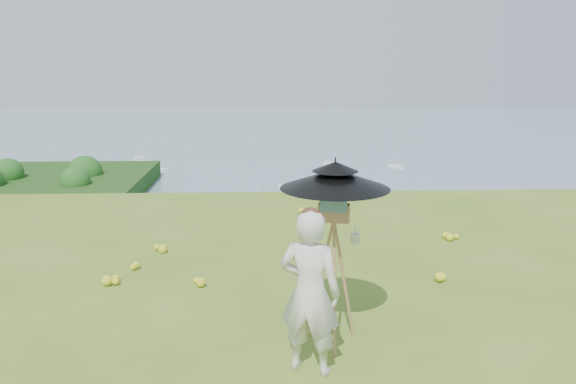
{
  "coord_description": "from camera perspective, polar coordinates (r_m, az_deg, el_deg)",
  "views": [
    {
      "loc": [
        -0.2,
        -5.44,
        2.88
      ],
      "look_at": [
        0.13,
        2.39,
        1.06
      ],
      "focal_mm": 35.0,
      "sensor_mm": 36.0,
      "label": 1
    }
  ],
  "objects": [
    {
      "name": "bay_water",
      "position": [
        248.19,
        -2.34,
        4.49
      ],
      "size": [
        700.0,
        700.0,
        0.0
      ],
      "primitive_type": "plane",
      "color": "slate",
      "rests_on": "ground"
    },
    {
      "name": "slope_trees",
      "position": [
        44.21,
        -1.98,
        -10.81
      ],
      "size": [
        110.0,
        50.0,
        6.0
      ],
      "primitive_type": null,
      "color": "#1E5218",
      "rests_on": "forest_slope"
    },
    {
      "name": "sun_umbrella",
      "position": [
        5.58,
        4.78,
        0.39
      ],
      "size": [
        1.38,
        1.38,
        0.62
      ],
      "primitive_type": null,
      "rotation": [
        0.0,
        0.0,
        -0.31
      ],
      "color": "black",
      "rests_on": "field_easel"
    },
    {
      "name": "shoreline_tier",
      "position": [
        89.34,
        -2.09,
        -12.76
      ],
      "size": [
        170.0,
        28.0,
        8.0
      ],
      "primitive_type": "cube",
      "color": "#6D6357",
      "rests_on": "bay_water"
    },
    {
      "name": "harbor_town",
      "position": [
        86.71,
        -2.13,
        -8.89
      ],
      "size": [
        110.0,
        22.0,
        5.0
      ],
      "primitive_type": null,
      "color": "beige",
      "rests_on": "shoreline_tier"
    },
    {
      "name": "painter_cap",
      "position": [
        5.03,
        2.31,
        -2.22
      ],
      "size": [
        0.28,
        0.3,
        0.1
      ],
      "primitive_type": null,
      "rotation": [
        0.0,
        0.0,
        -0.31
      ],
      "color": "#CA6F77",
      "rests_on": "painter"
    },
    {
      "name": "field_easel",
      "position": [
        5.8,
        4.58,
        -7.78
      ],
      "size": [
        0.76,
        0.76,
        1.64
      ],
      "primitive_type": null,
      "rotation": [
        0.0,
        0.0,
        -0.25
      ],
      "color": "#9E6642",
      "rests_on": "ground"
    },
    {
      "name": "ground",
      "position": [
        6.15,
        -0.29,
        -14.82
      ],
      "size": [
        14.0,
        14.0,
        0.0
      ],
      "primitive_type": "plane",
      "color": "#567120",
      "rests_on": "ground"
    },
    {
      "name": "painter",
      "position": [
        5.28,
        2.23,
        -10.16
      ],
      "size": [
        0.68,
        0.57,
        1.6
      ],
      "primitive_type": "imported",
      "rotation": [
        0.0,
        0.0,
        2.76
      ],
      "color": "silver",
      "rests_on": "ground"
    },
    {
      "name": "moored_boats",
      "position": [
        170.84,
        -6.48,
        0.62
      ],
      "size": [
        140.0,
        140.0,
        0.7
      ],
      "primitive_type": null,
      "color": "white",
      "rests_on": "bay_water"
    },
    {
      "name": "wildflowers",
      "position": [
        6.35,
        -0.38,
        -13.29
      ],
      "size": [
        10.0,
        10.5,
        0.12
      ],
      "primitive_type": null,
      "color": "yellow",
      "rests_on": "ground"
    },
    {
      "name": "peninsula",
      "position": [
        179.87,
        -26.94,
        1.41
      ],
      "size": [
        90.0,
        60.0,
        12.0
      ],
      "primitive_type": null,
      "color": "#1A3D10",
      "rests_on": "bay_water"
    }
  ]
}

